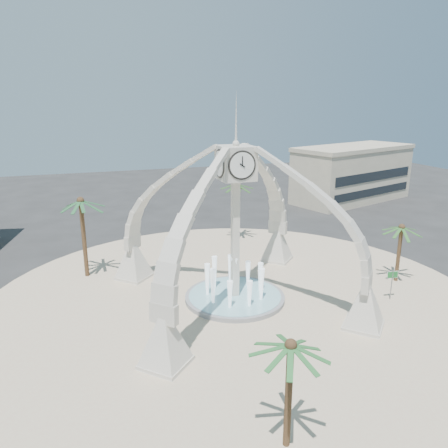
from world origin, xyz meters
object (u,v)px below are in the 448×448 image
object	(u,v)px
palm_south	(291,347)
street_sign	(392,278)
clock_tower	(235,222)
palm_north	(237,185)
fountain	(235,296)
palm_west	(81,202)
palm_east	(402,228)

from	to	relation	value
palm_south	street_sign	xyz separation A→B (m)	(14.87, 11.19, -3.36)
clock_tower	palm_north	distance (m)	15.38
street_sign	fountain	bearing A→B (deg)	168.59
palm_west	palm_north	bearing A→B (deg)	18.23
palm_east	palm_north	distance (m)	18.12
palm_east	palm_west	xyz separation A→B (m)	(-25.94, 9.98, 2.02)
palm_west	street_sign	world-z (taller)	palm_west
fountain	palm_south	distance (m)	16.28
palm_south	fountain	bearing A→B (deg)	78.73
palm_east	fountain	bearing A→B (deg)	175.90
clock_tower	palm_east	size ratio (longest dim) A/B	3.17
palm_north	street_sign	bearing A→B (deg)	-70.91
clock_tower	street_sign	world-z (taller)	clock_tower
fountain	palm_north	world-z (taller)	palm_north
fountain	palm_east	xyz separation A→B (m)	(14.86, -1.07, 4.64)
palm_east	palm_south	xyz separation A→B (m)	(-17.89, -14.16, 0.29)
palm_south	palm_west	bearing A→B (deg)	108.44
palm_east	street_sign	bearing A→B (deg)	-135.44
clock_tower	fountain	bearing A→B (deg)	90.00
clock_tower	palm_west	world-z (taller)	clock_tower
fountain	palm_north	size ratio (longest dim) A/B	1.10
palm_west	palm_north	xyz separation A→B (m)	(16.55, 5.45, -0.54)
palm_east	palm_north	world-z (taller)	palm_north
clock_tower	palm_north	xyz separation A→B (m)	(5.47, 14.37, -0.08)
palm_east	street_sign	xyz separation A→B (m)	(-3.01, -2.97, -3.07)
palm_north	palm_east	bearing A→B (deg)	-58.71
street_sign	palm_south	bearing A→B (deg)	-135.65
palm_south	palm_east	bearing A→B (deg)	38.36
palm_south	street_sign	world-z (taller)	palm_south
clock_tower	palm_north	size ratio (longest dim) A/B	2.46
palm_south	street_sign	size ratio (longest dim) A/B	2.30
palm_north	palm_south	size ratio (longest dim) A/B	1.22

